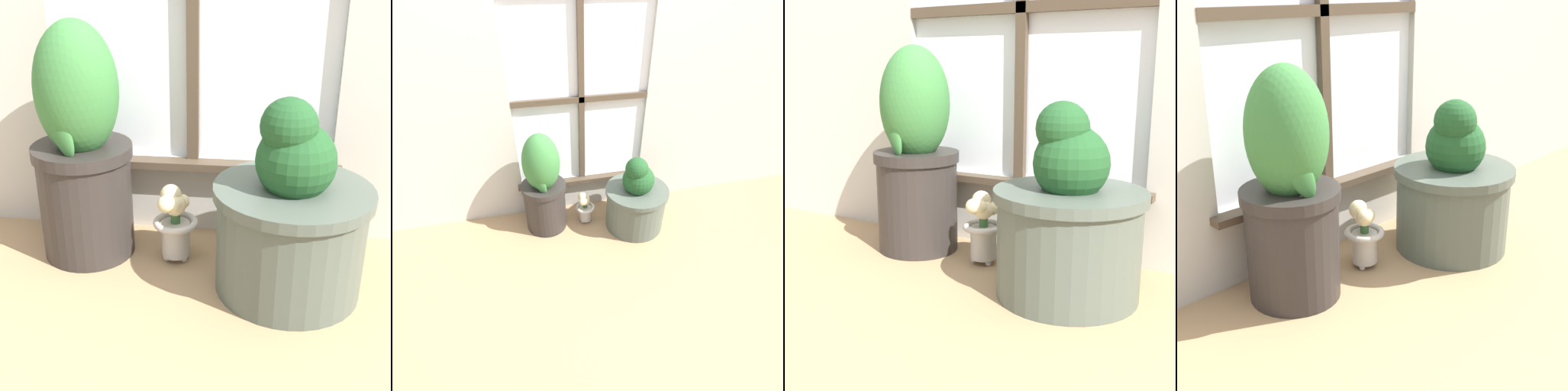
# 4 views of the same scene
# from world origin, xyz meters

# --- Properties ---
(ground_plane) EXTENTS (10.00, 10.00, 0.00)m
(ground_plane) POSITION_xyz_m (0.00, 0.00, 0.00)
(ground_plane) COLOR tan
(potted_plant_left) EXTENTS (0.29, 0.29, 0.70)m
(potted_plant_left) POSITION_xyz_m (-0.30, 0.37, 0.32)
(potted_plant_left) COLOR #2D2826
(potted_plant_left) RESTS_ON ground_plane
(potted_plant_right) EXTENTS (0.42, 0.42, 0.54)m
(potted_plant_right) POSITION_xyz_m (0.30, 0.23, 0.21)
(potted_plant_right) COLOR #4C564C
(potted_plant_right) RESTS_ON ground_plane
(flower_vase) EXTENTS (0.13, 0.13, 0.24)m
(flower_vase) POSITION_xyz_m (-0.03, 0.34, 0.13)
(flower_vase) COLOR #BCB7AD
(flower_vase) RESTS_ON ground_plane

